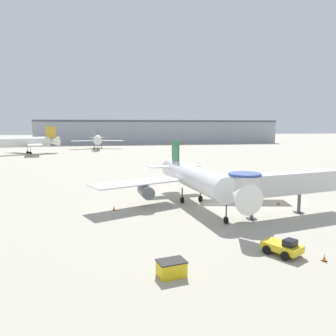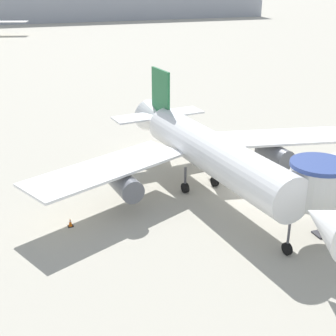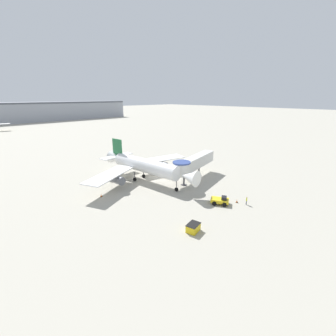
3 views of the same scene
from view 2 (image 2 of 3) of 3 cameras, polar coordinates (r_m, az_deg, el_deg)
ground_plane at (r=42.14m, az=9.01°, el=-2.88°), size 800.00×800.00×0.00m
main_airplane at (r=39.37m, az=5.29°, el=1.75°), size 31.45×28.14×9.39m
traffic_cone_port_wing at (r=36.75m, az=-11.83°, el=-6.52°), size 0.42×0.42×0.70m
terminal_building at (r=211.66m, az=-10.36°, el=19.46°), size 159.10×23.33×15.55m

